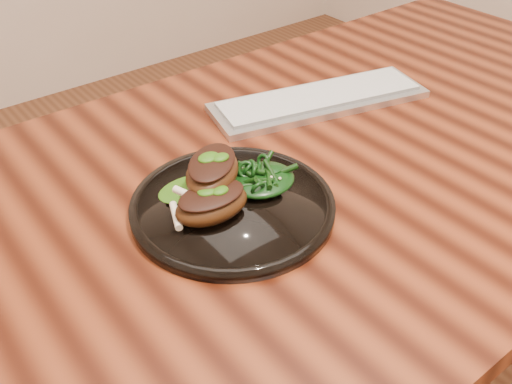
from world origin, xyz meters
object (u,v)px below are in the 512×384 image
desk (310,201)px  keyboard (319,99)px  lamb_chop_front (211,203)px  plate (233,206)px  greens_heap (262,176)px

desk → keyboard: keyboard is taller
keyboard → lamb_chop_front: bearing=-154.5°
plate → greens_heap: greens_heap is taller
keyboard → desk: bearing=-135.7°
lamb_chop_front → greens_heap: lamb_chop_front is taller
lamb_chop_front → keyboard: (0.35, 0.17, -0.03)m
desk → lamb_chop_front: (-0.22, -0.04, 0.12)m
desk → keyboard: 0.21m
greens_heap → lamb_chop_front: bearing=-171.2°
greens_heap → plate: bearing=-174.8°
plate → keyboard: 0.35m
lamb_chop_front → keyboard: lamb_chop_front is taller
desk → greens_heap: greens_heap is taller
keyboard → plate: bearing=-153.1°
desk → lamb_chop_front: lamb_chop_front is taller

